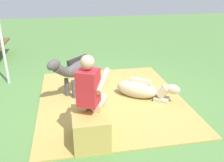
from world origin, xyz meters
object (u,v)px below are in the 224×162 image
at_px(pony_lying, 141,90).
at_px(pony_standing, 75,69).
at_px(person_seated, 91,92).
at_px(tent_pole_right, 1,36).
at_px(hay_bale, 90,128).

bearing_deg(pony_lying, pony_standing, 71.99).
bearing_deg(person_seated, tent_pole_right, 34.44).
height_order(pony_standing, tent_pole_right, tent_pole_right).
relative_size(hay_bale, pony_standing, 0.64).
bearing_deg(hay_bale, tent_pole_right, 32.11).
relative_size(hay_bale, tent_pole_right, 0.30).
relative_size(pony_standing, pony_lying, 0.87).
distance_m(person_seated, tent_pole_right, 3.09).
relative_size(hay_bale, pony_lying, 0.56).
distance_m(hay_bale, tent_pole_right, 3.30).
xyz_separation_m(pony_standing, tent_pole_right, (0.93, 1.57, 0.57)).
bearing_deg(person_seated, hay_bale, 162.04).
bearing_deg(tent_pole_right, pony_lying, -115.23).
relative_size(person_seated, pony_standing, 1.28).
distance_m(person_seated, pony_standing, 1.62).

